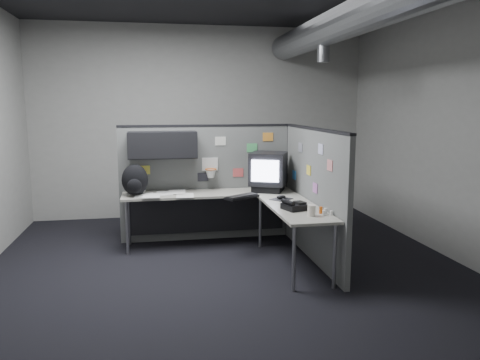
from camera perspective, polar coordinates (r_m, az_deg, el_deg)
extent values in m
cube|color=black|center=(5.59, -1.48, -10.81)|extent=(5.60, 5.60, 0.01)
cube|color=#9E9E99|center=(8.03, -4.68, 7.02)|extent=(5.60, 0.01, 3.20)
cube|color=#9E9E99|center=(2.53, 8.36, 2.09)|extent=(5.60, 0.01, 3.20)
cube|color=#9E9E99|center=(6.33, 24.55, 5.61)|extent=(0.01, 5.60, 3.20)
cylinder|color=slate|center=(5.71, 13.18, 18.49)|extent=(0.40, 5.49, 0.40)
cylinder|color=slate|center=(6.42, 10.14, 15.29)|extent=(0.16, 0.16, 0.30)
cube|color=#5D605E|center=(6.62, -4.00, -0.43)|extent=(2.43, 0.06, 1.60)
cube|color=black|center=(6.53, -4.08, 6.64)|extent=(2.43, 0.07, 0.03)
cube|color=black|center=(6.85, 5.90, -0.12)|extent=(0.07, 0.07, 1.60)
cube|color=black|center=(6.31, -9.42, 4.26)|extent=(0.90, 0.35, 0.35)
cube|color=black|center=(6.13, -9.39, 4.12)|extent=(0.90, 0.02, 0.33)
cube|color=silver|center=(6.54, -3.68, 1.94)|extent=(0.22, 0.02, 0.18)
torus|color=#D85914|center=(6.46, -3.58, 1.32)|extent=(0.16, 0.16, 0.01)
cone|color=white|center=(6.47, -3.57, 0.79)|extent=(0.14, 0.14, 0.11)
cube|color=#E5D84C|center=(6.51, -11.57, 1.21)|extent=(0.15, 0.01, 0.12)
cube|color=silver|center=(6.53, -2.40, 4.77)|extent=(0.15, 0.01, 0.12)
cube|color=#CC4C4C|center=(6.62, -0.24, 0.92)|extent=(0.15, 0.01, 0.12)
cube|color=#4CB266|center=(6.62, 1.47, 3.96)|extent=(0.15, 0.01, 0.12)
cube|color=orange|center=(6.66, 3.42, 5.28)|extent=(0.15, 0.01, 0.12)
cube|color=#26262D|center=(6.56, -4.54, 0.37)|extent=(0.15, 0.01, 0.12)
cube|color=#5D605E|center=(5.83, 8.89, -1.83)|extent=(0.06, 2.23, 1.60)
cube|color=black|center=(5.73, 9.09, 6.19)|extent=(0.07, 2.23, 0.03)
cube|color=gray|center=(6.15, 7.37, 3.95)|extent=(0.01, 0.15, 0.12)
cube|color=gold|center=(5.85, 8.37, 1.20)|extent=(0.01, 0.15, 0.12)
cube|color=silver|center=(5.44, 9.79, 3.74)|extent=(0.01, 0.15, 0.12)
cube|color=#337FCC|center=(6.44, 6.62, 0.62)|extent=(0.01, 0.15, 0.12)
cube|color=#D87F7F|center=(5.18, 10.89, 1.76)|extent=(0.01, 0.15, 0.12)
cube|color=#B266B2|center=(5.65, 9.14, -0.97)|extent=(0.01, 0.15, 0.12)
cube|color=#9E9C8E|center=(6.32, -3.79, -1.67)|extent=(2.30, 0.56, 0.03)
cube|color=#9E9C8E|center=(5.48, 6.71, -3.41)|extent=(0.56, 1.55, 0.03)
cube|color=black|center=(6.60, -3.99, -4.00)|extent=(2.18, 0.02, 0.55)
cylinder|color=gray|center=(6.16, -13.60, -5.70)|extent=(0.04, 0.04, 0.70)
cylinder|color=gray|center=(6.58, -13.40, -4.72)|extent=(0.04, 0.04, 0.70)
cylinder|color=gray|center=(6.30, 2.48, -5.10)|extent=(0.04, 0.04, 0.70)
cylinder|color=gray|center=(4.87, 6.59, -9.50)|extent=(0.04, 0.04, 0.70)
cylinder|color=gray|center=(5.01, 11.46, -9.08)|extent=(0.04, 0.04, 0.70)
cube|color=black|center=(6.43, 3.46, -0.93)|extent=(0.53, 0.56, 0.09)
cube|color=black|center=(6.39, 3.48, 1.41)|extent=(0.61, 0.61, 0.44)
cube|color=silver|center=(6.15, 3.06, 1.10)|extent=(0.34, 0.16, 0.29)
cube|color=black|center=(5.93, 0.25, -2.09)|extent=(0.48, 0.38, 0.03)
cube|color=black|center=(5.92, 0.25, -1.90)|extent=(0.44, 0.34, 0.01)
cube|color=black|center=(5.88, 5.06, -2.33)|extent=(0.32, 0.31, 0.01)
ellipsoid|color=black|center=(5.87, 5.06, -2.08)|extent=(0.13, 0.09, 0.05)
cube|color=black|center=(5.32, 6.63, -3.26)|extent=(0.28, 0.30, 0.07)
cylinder|color=black|center=(5.28, 5.87, -2.71)|extent=(0.11, 0.23, 0.05)
cube|color=black|center=(5.34, 7.30, -2.74)|extent=(0.13, 0.16, 0.02)
cylinder|color=silver|center=(5.16, 10.39, -3.76)|extent=(0.05, 0.05, 0.07)
cylinder|color=silver|center=(5.09, 10.22, -3.98)|extent=(0.05, 0.05, 0.06)
cylinder|color=silver|center=(5.13, 11.09, -3.96)|extent=(0.04, 0.04, 0.05)
cylinder|color=#D85914|center=(5.18, 9.83, -3.64)|extent=(0.05, 0.05, 0.07)
cylinder|color=silver|center=(5.05, 8.71, -3.69)|extent=(0.11, 0.11, 0.12)
cube|color=white|center=(6.14, -6.72, -1.88)|extent=(0.25, 0.33, 0.00)
cube|color=white|center=(6.30, -9.16, -1.61)|extent=(0.24, 0.33, 0.00)
cube|color=white|center=(6.21, -11.67, -1.81)|extent=(0.24, 0.33, 0.00)
cube|color=white|center=(6.35, -7.70, -1.44)|extent=(0.24, 0.33, 0.00)
cube|color=white|center=(6.12, -10.73, -1.89)|extent=(0.24, 0.33, 0.00)
cube|color=white|center=(6.35, -12.54, -1.52)|extent=(0.25, 0.33, 0.00)
ellipsoid|color=black|center=(6.21, -12.69, 0.01)|extent=(0.40, 0.35, 0.41)
ellipsoid|color=black|center=(6.08, -12.75, -0.73)|extent=(0.21, 0.16, 0.19)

